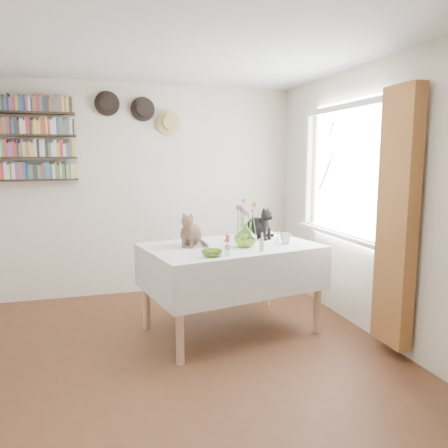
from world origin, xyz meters
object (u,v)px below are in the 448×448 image
object	(u,v)px
dining_table	(231,266)
flower_vase	(246,235)
tabby_cat	(191,228)
bookshelf_unit	(28,139)
black_cat	(256,222)

from	to	relation	value
dining_table	flower_vase	world-z (taller)	flower_vase
tabby_cat	bookshelf_unit	world-z (taller)	bookshelf_unit
dining_table	tabby_cat	xyz separation A→B (m)	(-0.36, 0.09, 0.37)
flower_vase	bookshelf_unit	bearing A→B (deg)	142.27
flower_vase	bookshelf_unit	distance (m)	2.65
flower_vase	dining_table	bearing A→B (deg)	130.35
black_cat	tabby_cat	bearing A→B (deg)	158.13
tabby_cat	flower_vase	size ratio (longest dim) A/B	1.52
tabby_cat	black_cat	world-z (taller)	black_cat
dining_table	black_cat	xyz separation A→B (m)	(0.34, 0.25, 0.37)
dining_table	black_cat	distance (m)	0.56
tabby_cat	flower_vase	world-z (taller)	tabby_cat
dining_table	flower_vase	size ratio (longest dim) A/B	8.03
dining_table	bookshelf_unit	bearing A→B (deg)	143.05
dining_table	black_cat	world-z (taller)	black_cat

